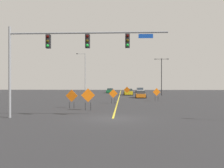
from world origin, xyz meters
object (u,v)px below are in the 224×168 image
Objects in this scene: construction_sign_right_lane at (113,94)px; car_silver_passing at (140,90)px; street_lamp_mid_right at (161,74)px; construction_sign_right_shoulder at (88,96)px; car_green_far at (110,91)px; car_yellow_mid at (128,92)px; traffic_signal_assembly at (65,48)px; construction_sign_left_shoulder at (157,93)px; car_orange_distant at (141,94)px; construction_sign_median_far at (127,90)px; street_lamp_far_right at (85,72)px; construction_sign_left_lane at (72,97)px.

construction_sign_right_lane is 0.49× the size of car_silver_passing.
street_lamp_mid_right reaches higher than construction_sign_right_shoulder.
car_silver_passing is at bearing 14.01° from car_green_far.
traffic_signal_assembly is at bearing -98.84° from car_yellow_mid.
car_silver_passing is (3.57, 13.31, -0.02)m from car_yellow_mid.
construction_sign_right_lane is 0.97× the size of construction_sign_left_shoulder.
construction_sign_right_shoulder reaches higher than car_orange_distant.
construction_sign_median_far is at bearing -95.61° from car_yellow_mid.
construction_sign_right_lane is at bearing -99.47° from car_silver_passing.
car_orange_distant is (7.73, 26.05, -4.75)m from traffic_signal_assembly.
car_green_far is at bearing -165.99° from car_silver_passing.
construction_sign_right_lane is 13.52m from car_orange_distant.
construction_sign_left_shoulder reaches higher than construction_sign_median_far.
street_lamp_far_right is 11.83m from car_green_far.
street_lamp_far_right is at bearing -141.14° from car_silver_passing.
car_yellow_mid is at bearing -11.00° from street_lamp_far_right.
construction_sign_median_far is 15.79m from construction_sign_left_shoulder.
construction_sign_left_lane reaches higher than car_green_far.
car_silver_passing is at bearing 90.38° from construction_sign_left_shoulder.
construction_sign_right_shoulder is 31.44m from car_yellow_mid.
car_silver_passing is at bearing 38.86° from street_lamp_far_right.
traffic_signal_assembly reaches higher than construction_sign_right_lane.
traffic_signal_assembly is at bearing -118.36° from construction_sign_left_shoulder.
construction_sign_left_shoulder is 19.33m from car_yellow_mid.
construction_sign_right_shoulder is at bearing -112.21° from street_lamp_mid_right.
construction_sign_left_shoulder reaches higher than construction_sign_right_lane.
car_green_far is (-0.08, 42.32, -0.79)m from construction_sign_right_shoulder.
construction_sign_left_shoulder reaches higher than car_silver_passing.
construction_sign_left_shoulder is (-3.47, -17.13, -3.55)m from street_lamp_mid_right.
car_silver_passing is (-0.22, 32.26, -0.59)m from construction_sign_left_shoulder.
construction_sign_right_lane is 0.46× the size of car_green_far.
street_lamp_far_right is 4.94× the size of construction_sign_left_lane.
car_green_far is (-8.55, 30.18, -0.65)m from construction_sign_left_shoulder.
construction_sign_median_far is (-7.62, -1.89, -3.59)m from street_lamp_mid_right.
traffic_signal_assembly is 5.61× the size of construction_sign_right_shoulder.
traffic_signal_assembly is 47.94m from car_green_far.
construction_sign_median_far is 1.00× the size of construction_sign_left_shoulder.
traffic_signal_assembly reaches higher than construction_sign_left_shoulder.
street_lamp_mid_right reaches higher than traffic_signal_assembly.
car_yellow_mid reaches higher than car_orange_distant.
construction_sign_left_shoulder reaches higher than car_yellow_mid.
construction_sign_left_lane reaches higher than construction_sign_left_shoulder.
traffic_signal_assembly is 8.52m from construction_sign_left_lane.
construction_sign_left_lane reaches higher than car_orange_distant.
street_lamp_far_right is 18.28m from car_orange_distant.
street_lamp_far_right is at bearing 135.14° from car_orange_distant.
car_green_far is (-2.26, 34.35, -0.61)m from construction_sign_right_lane.
car_green_far is 8.59m from car_silver_passing.
construction_sign_right_shoulder reaches higher than construction_sign_left_lane.
construction_sign_right_lane is at bearing -146.44° from construction_sign_left_shoulder.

